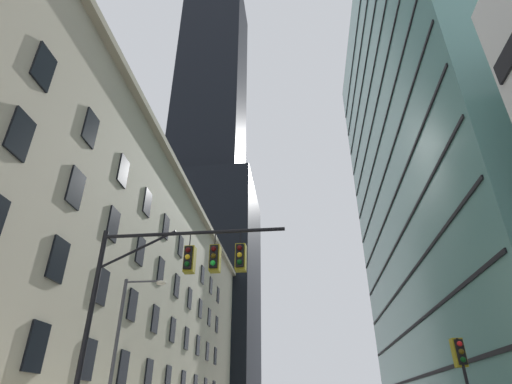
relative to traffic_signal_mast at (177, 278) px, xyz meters
name	(u,v)px	position (x,y,z in m)	size (l,w,h in m)	color
station_building	(96,291)	(-15.85, 23.70, 6.29)	(17.00, 67.48, 24.20)	#B2A88E
dark_skyscraper	(210,125)	(-17.05, 68.36, 62.35)	(24.18, 24.18, 229.56)	black
glass_office_midrise	(447,148)	(21.44, 24.27, 21.17)	(14.36, 40.46, 53.93)	slate
traffic_signal_mast	(177,278)	(0.00, 0.00, 0.00)	(7.48, 0.63, 7.69)	black
traffic_light_near_right	(461,359)	(10.56, 2.81, -2.66)	(0.40, 0.63, 3.72)	black
street_lamppost	(124,338)	(-4.17, 5.50, -1.24)	(2.30, 0.32, 7.37)	#47474C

